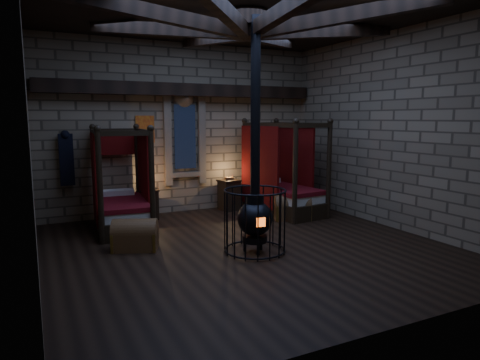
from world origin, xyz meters
name	(u,v)px	position (x,y,z in m)	size (l,w,h in m)	color
room	(245,39)	(0.00, 0.09, 3.74)	(7.02, 7.02, 4.29)	black
bed_left	(122,204)	(-1.81, 2.38, 0.53)	(1.24, 2.12, 2.13)	black
bed_right	(282,191)	(2.12, 2.24, 0.56)	(1.37, 2.27, 2.25)	black
trunk_left	(135,236)	(-1.90, 0.75, 0.26)	(0.91, 0.76, 0.58)	brown
trunk_right	(292,208)	(1.95, 1.49, 0.27)	(0.97, 0.80, 0.61)	brown
nightstand_left	(150,204)	(-1.05, 3.01, 0.37)	(0.52, 0.51, 0.87)	black
nightstand_right	(229,195)	(1.05, 3.09, 0.40)	(0.56, 0.54, 0.86)	black
stove	(255,216)	(-0.02, -0.33, 0.66)	(1.10, 1.10, 4.05)	black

